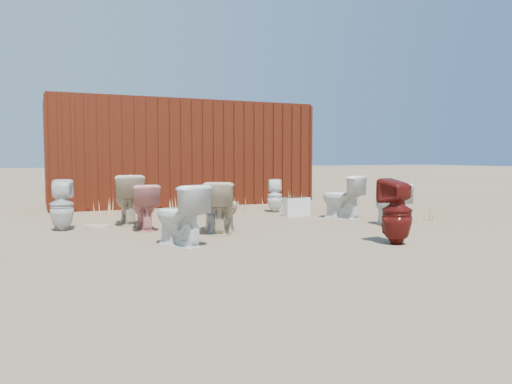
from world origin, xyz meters
name	(u,v)px	position (x,y,z in m)	size (l,w,h in m)	color
ground	(272,231)	(0.00, 0.00, 0.00)	(100.00, 100.00, 0.00)	brown
shipping_container	(179,153)	(0.00, 5.20, 1.20)	(6.00, 2.40, 2.40)	#49140C
toilet_front_a	(179,215)	(-1.60, -0.64, 0.38)	(0.43, 0.75, 0.77)	white
toilet_front_pink	(144,207)	(-1.72, 0.92, 0.35)	(0.39, 0.69, 0.70)	#D6827B
toilet_front_c	(213,208)	(-0.81, 0.36, 0.36)	(0.40, 0.70, 0.71)	silver
toilet_front_maroon	(397,212)	(0.94, -1.66, 0.42)	(0.38, 0.38, 0.84)	#5A120F
toilet_front_e	(342,197)	(1.82, 0.88, 0.39)	(0.44, 0.77, 0.78)	white
toilet_back_a	(62,205)	(-2.87, 1.35, 0.39)	(0.35, 0.35, 0.77)	silver
toilet_back_beige_left	(128,199)	(-1.84, 1.66, 0.41)	(0.46, 0.81, 0.82)	beige
toilet_back_beige_right	(223,207)	(-0.75, 0.11, 0.38)	(0.42, 0.74, 0.76)	#C4B38F
toilet_back_yellowlid	(391,204)	(2.00, -0.25, 0.34)	(0.39, 0.68, 0.69)	white
toilet_back_e	(275,196)	(1.18, 2.31, 0.33)	(0.30, 0.30, 0.66)	white
yellow_lid	(391,182)	(2.00, -0.25, 0.70)	(0.35, 0.44, 0.03)	gold
loose_tank	(296,207)	(1.26, 1.54, 0.17)	(0.50, 0.20, 0.35)	silver
loose_lid_near	(139,213)	(-1.37, 3.20, 0.01)	(0.38, 0.49, 0.02)	#C4B88E
loose_lid_far	(97,226)	(-2.34, 1.54, 0.01)	(0.36, 0.47, 0.02)	tan
weed_clump_a	(102,208)	(-2.09, 2.96, 0.16)	(0.36, 0.36, 0.32)	tan
weed_clump_b	(241,205)	(0.50, 2.45, 0.15)	(0.32, 0.32, 0.30)	tan
weed_clump_c	(299,200)	(2.09, 2.93, 0.17)	(0.36, 0.36, 0.34)	tan
weed_clump_d	(175,203)	(-0.56, 3.50, 0.14)	(0.30, 0.30, 0.28)	tan
weed_clump_e	(268,201)	(1.47, 3.25, 0.15)	(0.34, 0.34, 0.30)	tan
weed_clump_f	(427,213)	(3.01, 0.01, 0.14)	(0.28, 0.28, 0.27)	tan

